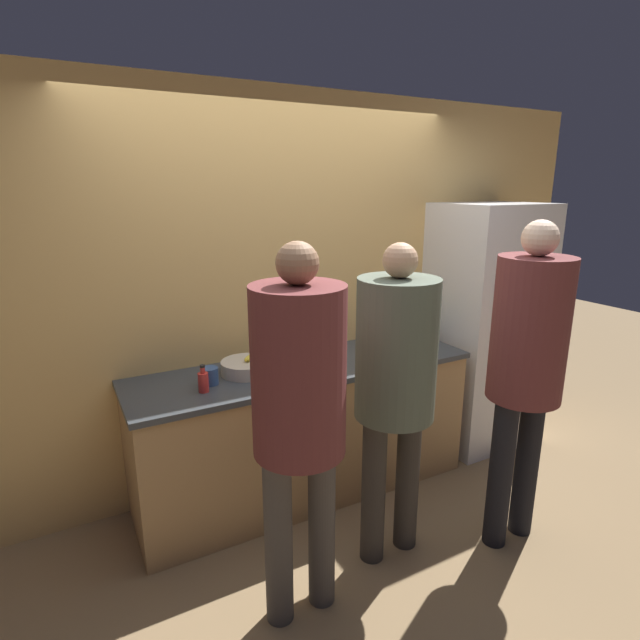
# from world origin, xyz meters

# --- Properties ---
(ground_plane) EXTENTS (14.00, 14.00, 0.00)m
(ground_plane) POSITION_xyz_m (0.00, 0.00, 0.00)
(ground_plane) COLOR #8C704C
(wall_back) EXTENTS (5.20, 0.06, 2.60)m
(wall_back) POSITION_xyz_m (0.00, 0.70, 1.30)
(wall_back) COLOR #E0B266
(wall_back) RESTS_ON ground_plane
(counter) EXTENTS (2.22, 0.68, 0.89)m
(counter) POSITION_xyz_m (0.00, 0.38, 0.45)
(counter) COLOR tan
(counter) RESTS_ON ground_plane
(refrigerator) EXTENTS (0.77, 0.67, 1.88)m
(refrigerator) POSITION_xyz_m (1.57, 0.36, 0.94)
(refrigerator) COLOR white
(refrigerator) RESTS_ON ground_plane
(person_left) EXTENTS (0.41, 0.41, 1.79)m
(person_left) POSITION_xyz_m (-0.47, -0.52, 1.11)
(person_left) COLOR #4C4742
(person_left) RESTS_ON ground_plane
(person_center) EXTENTS (0.42, 0.42, 1.74)m
(person_center) POSITION_xyz_m (0.15, -0.39, 1.08)
(person_center) COLOR #38332D
(person_center) RESTS_ON ground_plane
(person_right) EXTENTS (0.39, 0.39, 1.84)m
(person_right) POSITION_xyz_m (0.83, -0.63, 1.13)
(person_right) COLOR black
(person_right) RESTS_ON ground_plane
(fruit_bowl) EXTENTS (0.31, 0.31, 0.12)m
(fruit_bowl) POSITION_xyz_m (-0.37, 0.41, 0.94)
(fruit_bowl) COLOR beige
(fruit_bowl) RESTS_ON counter
(utensil_crock) EXTENTS (0.13, 0.13, 0.27)m
(utensil_crock) POSITION_xyz_m (0.77, 0.57, 0.96)
(utensil_crock) COLOR #ADA393
(utensil_crock) RESTS_ON counter
(bottle_dark) EXTENTS (0.07, 0.07, 0.23)m
(bottle_dark) POSITION_xyz_m (0.23, 0.59, 0.98)
(bottle_dark) COLOR #333338
(bottle_dark) RESTS_ON counter
(bottle_red) EXTENTS (0.06, 0.06, 0.16)m
(bottle_red) POSITION_xyz_m (-0.68, 0.25, 0.96)
(bottle_red) COLOR red
(bottle_red) RESTS_ON counter
(cup_blue) EXTENTS (0.09, 0.09, 0.10)m
(cup_blue) POSITION_xyz_m (-0.62, 0.34, 0.94)
(cup_blue) COLOR #335184
(cup_blue) RESTS_ON counter
(cup_yellow) EXTENTS (0.08, 0.08, 0.09)m
(cup_yellow) POSITION_xyz_m (-0.03, 0.59, 0.94)
(cup_yellow) COLOR gold
(cup_yellow) RESTS_ON counter
(potted_plant) EXTENTS (0.17, 0.17, 0.27)m
(potted_plant) POSITION_xyz_m (0.96, 0.47, 1.04)
(potted_plant) COLOR #3D3D42
(potted_plant) RESTS_ON counter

